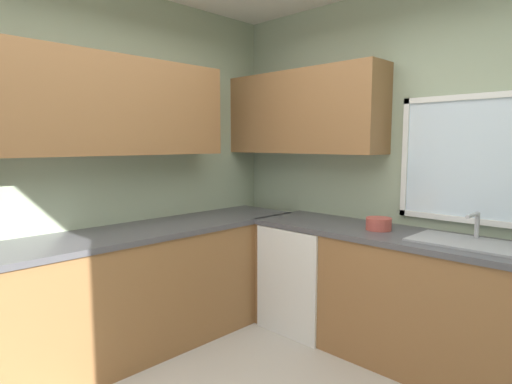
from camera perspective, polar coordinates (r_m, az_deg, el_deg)
room_shell at (r=2.46m, az=0.95°, el=12.36°), size 3.56×3.64×2.77m
counter_run_left at (r=3.25m, az=-18.99°, el=-13.21°), size 0.65×3.25×0.91m
counter_run_back at (r=3.20m, az=21.51°, el=-13.61°), size 2.65×0.65×0.91m
dishwasher at (r=3.64m, az=6.99°, el=-11.14°), size 0.60×0.60×0.86m
sink_assembly at (r=3.00m, az=26.67°, el=-6.05°), size 0.67×0.40×0.19m
bowl at (r=3.22m, az=16.19°, el=-4.14°), size 0.18×0.18×0.09m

